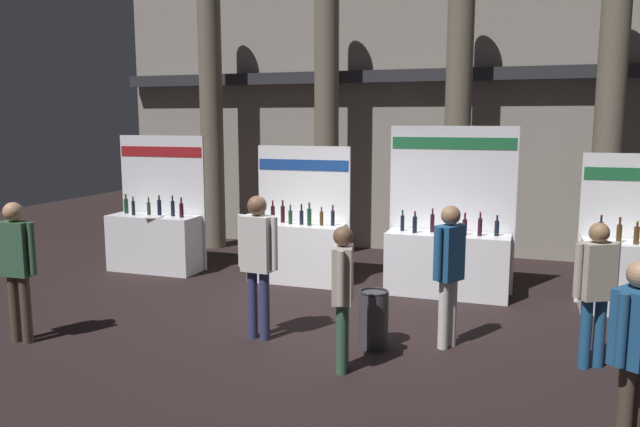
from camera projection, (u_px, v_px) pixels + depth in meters
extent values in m
plane|color=black|center=(325.00, 320.00, 8.30)|extent=(24.50, 24.50, 0.00)
cube|color=gray|center=(401.00, 93.00, 12.41)|extent=(12.25, 0.25, 6.41)
cube|color=#2D2D33|center=(398.00, 76.00, 12.08)|extent=(12.25, 0.20, 0.24)
cylinder|color=#665B4C|center=(212.00, 120.00, 12.75)|extent=(0.47, 0.47, 5.33)
cylinder|color=#665B4C|center=(327.00, 120.00, 11.96)|extent=(0.47, 0.47, 5.33)
cylinder|color=#665B4C|center=(458.00, 120.00, 11.17)|extent=(0.47, 0.47, 5.33)
cylinder|color=#665B4C|center=(609.00, 120.00, 10.38)|extent=(0.47, 0.47, 5.33)
cube|color=white|center=(154.00, 243.00, 10.94)|extent=(1.62, 0.60, 1.00)
cube|color=white|center=(163.00, 202.00, 11.16)|extent=(1.70, 0.04, 2.40)
cube|color=maroon|center=(161.00, 152.00, 11.00)|extent=(1.65, 0.01, 0.18)
cylinder|color=#19381E|center=(126.00, 206.00, 11.11)|extent=(0.08, 0.08, 0.26)
cylinder|color=#19381E|center=(126.00, 197.00, 11.09)|extent=(0.03, 0.03, 0.08)
cylinder|color=gold|center=(126.00, 194.00, 11.08)|extent=(0.03, 0.03, 0.02)
cylinder|color=black|center=(133.00, 208.00, 10.90)|extent=(0.06, 0.06, 0.25)
cylinder|color=black|center=(133.00, 199.00, 10.88)|extent=(0.03, 0.03, 0.08)
cylinder|color=gold|center=(133.00, 196.00, 10.87)|extent=(0.03, 0.03, 0.02)
cylinder|color=#19381E|center=(149.00, 209.00, 10.94)|extent=(0.06, 0.06, 0.22)
cylinder|color=#19381E|center=(148.00, 200.00, 10.92)|extent=(0.03, 0.03, 0.09)
cylinder|color=gold|center=(148.00, 197.00, 10.91)|extent=(0.03, 0.03, 0.02)
cylinder|color=black|center=(159.00, 208.00, 10.82)|extent=(0.07, 0.07, 0.28)
cylinder|color=black|center=(159.00, 198.00, 10.80)|extent=(0.03, 0.03, 0.07)
cylinder|color=red|center=(159.00, 195.00, 10.79)|extent=(0.03, 0.03, 0.02)
cylinder|color=black|center=(173.00, 209.00, 10.79)|extent=(0.07, 0.07, 0.27)
cylinder|color=black|center=(172.00, 199.00, 10.76)|extent=(0.03, 0.03, 0.08)
cylinder|color=black|center=(172.00, 196.00, 10.75)|extent=(0.03, 0.03, 0.02)
cylinder|color=black|center=(181.00, 210.00, 10.65)|extent=(0.07, 0.07, 0.25)
cylinder|color=black|center=(181.00, 201.00, 10.62)|extent=(0.03, 0.03, 0.08)
cylinder|color=red|center=(181.00, 198.00, 10.61)|extent=(0.03, 0.03, 0.02)
cube|color=silver|center=(154.00, 217.00, 10.65)|extent=(0.30, 0.34, 0.02)
cube|color=white|center=(297.00, 253.00, 10.21)|extent=(1.55, 0.60, 0.98)
cube|color=white|center=(304.00, 212.00, 10.43)|extent=(1.63, 0.04, 2.24)
cube|color=navy|center=(303.00, 165.00, 10.29)|extent=(1.59, 0.01, 0.18)
cylinder|color=#19381E|center=(263.00, 214.00, 10.26)|extent=(0.07, 0.07, 0.27)
cylinder|color=#19381E|center=(263.00, 204.00, 10.23)|extent=(0.03, 0.03, 0.08)
cylinder|color=gold|center=(263.00, 201.00, 10.23)|extent=(0.03, 0.03, 0.02)
cylinder|color=black|center=(273.00, 214.00, 10.26)|extent=(0.07, 0.07, 0.28)
cylinder|color=black|center=(273.00, 204.00, 10.23)|extent=(0.03, 0.03, 0.08)
cylinder|color=red|center=(273.00, 201.00, 10.22)|extent=(0.03, 0.03, 0.02)
cylinder|color=black|center=(283.00, 214.00, 10.26)|extent=(0.07, 0.07, 0.28)
cylinder|color=black|center=(283.00, 204.00, 10.24)|extent=(0.03, 0.03, 0.08)
cylinder|color=black|center=(283.00, 201.00, 10.23)|extent=(0.03, 0.03, 0.02)
cylinder|color=#19381E|center=(290.00, 217.00, 10.11)|extent=(0.06, 0.06, 0.23)
cylinder|color=#19381E|center=(290.00, 208.00, 10.09)|extent=(0.03, 0.03, 0.09)
cylinder|color=gold|center=(290.00, 205.00, 10.08)|extent=(0.03, 0.03, 0.02)
cylinder|color=black|center=(301.00, 218.00, 10.06)|extent=(0.07, 0.07, 0.23)
cylinder|color=black|center=(301.00, 208.00, 10.04)|extent=(0.03, 0.03, 0.09)
cylinder|color=black|center=(301.00, 205.00, 10.03)|extent=(0.03, 0.03, 0.02)
cylinder|color=#19381E|center=(309.00, 217.00, 9.97)|extent=(0.07, 0.07, 0.27)
cylinder|color=#19381E|center=(309.00, 206.00, 9.94)|extent=(0.03, 0.03, 0.09)
cylinder|color=red|center=(309.00, 203.00, 9.93)|extent=(0.03, 0.03, 0.02)
cylinder|color=#472D14|center=(322.00, 219.00, 9.98)|extent=(0.06, 0.06, 0.22)
cylinder|color=#472D14|center=(322.00, 210.00, 9.96)|extent=(0.03, 0.03, 0.06)
cylinder|color=red|center=(322.00, 207.00, 9.95)|extent=(0.03, 0.03, 0.02)
cylinder|color=black|center=(333.00, 218.00, 9.97)|extent=(0.06, 0.06, 0.24)
cylinder|color=black|center=(333.00, 208.00, 9.95)|extent=(0.03, 0.03, 0.07)
cylinder|color=black|center=(333.00, 206.00, 9.94)|extent=(0.03, 0.03, 0.02)
cube|color=white|center=(447.00, 265.00, 9.41)|extent=(1.85, 0.60, 0.96)
cube|color=white|center=(451.00, 209.00, 9.61)|extent=(1.94, 0.04, 2.58)
cube|color=#1E6638|center=(453.00, 143.00, 9.44)|extent=(1.88, 0.01, 0.18)
cylinder|color=black|center=(402.00, 223.00, 9.57)|extent=(0.06, 0.06, 0.24)
cylinder|color=black|center=(403.00, 213.00, 9.55)|extent=(0.03, 0.03, 0.07)
cylinder|color=black|center=(403.00, 211.00, 9.54)|extent=(0.03, 0.03, 0.02)
cylinder|color=black|center=(415.00, 225.00, 9.39)|extent=(0.07, 0.07, 0.25)
cylinder|color=black|center=(415.00, 214.00, 9.37)|extent=(0.03, 0.03, 0.07)
cylinder|color=red|center=(415.00, 211.00, 9.36)|extent=(0.03, 0.03, 0.02)
cylinder|color=black|center=(432.00, 223.00, 9.45)|extent=(0.06, 0.06, 0.28)
cylinder|color=black|center=(433.00, 212.00, 9.43)|extent=(0.03, 0.03, 0.07)
cylinder|color=black|center=(433.00, 209.00, 9.42)|extent=(0.03, 0.03, 0.02)
cylinder|color=#472D14|center=(448.00, 225.00, 9.34)|extent=(0.06, 0.06, 0.27)
cylinder|color=#472D14|center=(448.00, 213.00, 9.31)|extent=(0.03, 0.03, 0.08)
cylinder|color=gold|center=(449.00, 210.00, 9.31)|extent=(0.03, 0.03, 0.02)
cylinder|color=black|center=(465.00, 227.00, 9.21)|extent=(0.07, 0.07, 0.24)
cylinder|color=black|center=(465.00, 217.00, 9.18)|extent=(0.03, 0.03, 0.09)
cylinder|color=red|center=(465.00, 213.00, 9.18)|extent=(0.03, 0.03, 0.02)
cylinder|color=black|center=(480.00, 227.00, 9.15)|extent=(0.07, 0.07, 0.26)
cylinder|color=black|center=(480.00, 216.00, 9.13)|extent=(0.03, 0.03, 0.08)
cylinder|color=red|center=(481.00, 213.00, 9.12)|extent=(0.03, 0.03, 0.02)
cylinder|color=black|center=(497.00, 228.00, 9.15)|extent=(0.07, 0.07, 0.23)
cylinder|color=black|center=(497.00, 219.00, 9.13)|extent=(0.03, 0.03, 0.07)
cylinder|color=black|center=(497.00, 216.00, 9.12)|extent=(0.03, 0.03, 0.02)
cylinder|color=black|center=(600.00, 232.00, 8.55)|extent=(0.07, 0.07, 0.27)
cylinder|color=black|center=(601.00, 219.00, 8.53)|extent=(0.03, 0.03, 0.08)
cylinder|color=red|center=(602.00, 216.00, 8.52)|extent=(0.03, 0.03, 0.02)
cylinder|color=#472D14|center=(619.00, 234.00, 8.45)|extent=(0.07, 0.07, 0.25)
cylinder|color=#472D14|center=(620.00, 222.00, 8.43)|extent=(0.03, 0.03, 0.08)
cylinder|color=black|center=(620.00, 218.00, 8.42)|extent=(0.03, 0.03, 0.02)
cylinder|color=#472D14|center=(637.00, 235.00, 8.35)|extent=(0.07, 0.07, 0.24)
cylinder|color=#472D14|center=(637.00, 224.00, 8.33)|extent=(0.03, 0.03, 0.06)
cylinder|color=gold|center=(638.00, 221.00, 8.32)|extent=(0.03, 0.03, 0.02)
cylinder|color=#38383D|center=(374.00, 320.00, 7.30)|extent=(0.35, 0.35, 0.66)
torus|color=black|center=(374.00, 292.00, 7.25)|extent=(0.35, 0.35, 0.02)
cylinder|color=#47382D|center=(635.00, 406.00, 4.98)|extent=(0.12, 0.12, 0.77)
cylinder|color=#47382D|center=(624.00, 412.00, 4.88)|extent=(0.12, 0.12, 0.77)
cube|color=navy|center=(637.00, 326.00, 4.83)|extent=(0.43, 0.47, 0.61)
cylinder|color=navy|center=(622.00, 330.00, 4.68)|extent=(0.08, 0.08, 0.58)
cylinder|color=#47382D|center=(26.00, 310.00, 7.41)|extent=(0.12, 0.12, 0.83)
cylinder|color=#47382D|center=(15.00, 308.00, 7.46)|extent=(0.12, 0.12, 0.83)
cube|color=#33563D|center=(16.00, 249.00, 7.32)|extent=(0.38, 0.22, 0.66)
sphere|color=tan|center=(13.00, 212.00, 7.25)|extent=(0.23, 0.23, 0.23)
cylinder|color=#33563D|center=(32.00, 249.00, 7.26)|extent=(0.08, 0.08, 0.62)
cylinder|color=#33563D|center=(0.00, 246.00, 7.38)|extent=(0.08, 0.08, 0.62)
cylinder|color=silver|center=(444.00, 315.00, 7.22)|extent=(0.12, 0.12, 0.82)
cylinder|color=silver|center=(451.00, 312.00, 7.32)|extent=(0.12, 0.12, 0.82)
cube|color=navy|center=(449.00, 253.00, 7.16)|extent=(0.35, 0.38, 0.65)
sphere|color=#8C6647|center=(451.00, 215.00, 7.09)|extent=(0.23, 0.23, 0.23)
cylinder|color=navy|center=(438.00, 254.00, 7.03)|extent=(0.08, 0.08, 0.62)
cylinder|color=navy|center=(460.00, 249.00, 7.29)|extent=(0.08, 0.08, 0.62)
cylinder|color=#33563D|center=(342.00, 339.00, 6.50)|extent=(0.12, 0.12, 0.76)
cylinder|color=#33563D|center=(343.00, 334.00, 6.66)|extent=(0.12, 0.12, 0.76)
cube|color=#ADA393|center=(343.00, 274.00, 6.48)|extent=(0.27, 0.39, 0.60)
sphere|color=brown|center=(343.00, 236.00, 6.42)|extent=(0.21, 0.21, 0.21)
cylinder|color=#ADA393|center=(341.00, 278.00, 6.26)|extent=(0.08, 0.08, 0.57)
cylinder|color=#ADA393|center=(344.00, 268.00, 6.70)|extent=(0.08, 0.08, 0.57)
cylinder|color=navy|center=(253.00, 304.00, 7.58)|extent=(0.12, 0.12, 0.86)
cylinder|color=navy|center=(265.00, 306.00, 7.51)|extent=(0.12, 0.12, 0.86)
cube|color=silver|center=(258.00, 244.00, 7.43)|extent=(0.39, 0.27, 0.68)
sphere|color=brown|center=(257.00, 206.00, 7.36)|extent=(0.24, 0.24, 0.24)
cylinder|color=silver|center=(241.00, 241.00, 7.52)|extent=(0.08, 0.08, 0.64)
cylinder|color=silver|center=(274.00, 244.00, 7.34)|extent=(0.08, 0.08, 0.64)
cylinder|color=navy|center=(599.00, 333.00, 6.69)|extent=(0.12, 0.12, 0.77)
cylinder|color=navy|center=(585.00, 334.00, 6.65)|extent=(0.12, 0.12, 0.77)
cube|color=#ADA393|center=(597.00, 271.00, 6.57)|extent=(0.42, 0.37, 0.61)
sphere|color=#8C6647|center=(599.00, 233.00, 6.50)|extent=(0.21, 0.21, 0.21)
cylinder|color=#ADA393|center=(615.00, 269.00, 6.61)|extent=(0.08, 0.08, 0.58)
cylinder|color=#ADA393|center=(578.00, 271.00, 6.52)|extent=(0.08, 0.08, 0.58)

